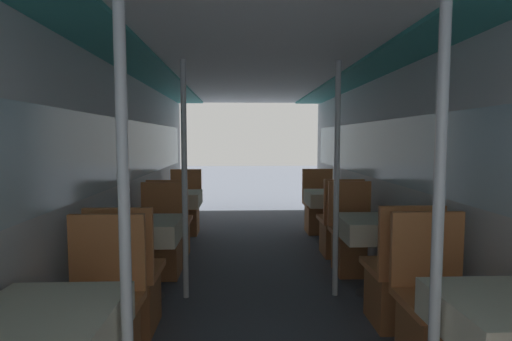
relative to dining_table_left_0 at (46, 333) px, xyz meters
name	(u,v)px	position (x,y,z in m)	size (l,w,h in m)	color
wall_left	(110,175)	(-0.38, 2.07, 0.50)	(0.05, 8.46, 2.11)	silver
wall_right	(405,174)	(2.42, 2.07, 0.50)	(0.05, 8.46, 2.11)	silver
ceiling_panel	(260,60)	(1.02, 2.07, 1.56)	(2.80, 8.46, 0.07)	silver
dining_table_left_0	(46,333)	(0.00, 0.00, 0.00)	(0.60, 0.60, 0.71)	#4C4C51
chair_left_far_0	(99,332)	(0.00, 0.61, -0.30)	(0.47, 0.47, 0.96)	#9C5B31
support_pole_left_0	(125,227)	(0.34, 0.00, 0.46)	(0.05, 0.05, 2.11)	silver
dining_table_left_1	(146,233)	(0.00, 1.84, 0.00)	(0.60, 0.60, 0.71)	#4C4C51
chair_left_near_1	(128,292)	(0.00, 1.22, -0.30)	(0.47, 0.47, 0.96)	#9C5B31
chair_left_far_1	(161,247)	(0.00, 2.45, -0.30)	(0.47, 0.47, 0.96)	#9C5B31
support_pole_left_1	(185,181)	(0.34, 1.84, 0.46)	(0.05, 0.05, 2.11)	silver
dining_table_left_2	(178,201)	(0.00, 3.67, 0.00)	(0.60, 0.60, 0.71)	#4C4C51
chair_left_near_2	(171,234)	(0.00, 3.06, -0.30)	(0.47, 0.47, 0.96)	#9C5B31
chair_left_far_2	(185,214)	(0.00, 4.28, -0.30)	(0.47, 0.47, 0.96)	#9C5B31
dining_table_right_0	(509,324)	(2.04, 0.00, 0.00)	(0.60, 0.60, 0.71)	#4C4C51
chair_right_far_0	(439,326)	(2.04, 0.61, -0.30)	(0.47, 0.47, 0.96)	#9C5B31
support_pole_right_0	(438,224)	(1.70, 0.00, 0.46)	(0.05, 0.05, 2.11)	silver
dining_table_right_1	(373,231)	(2.04, 1.84, 0.00)	(0.60, 0.60, 0.71)	#4C4C51
chair_right_near_1	(399,288)	(2.04, 1.22, -0.30)	(0.47, 0.47, 0.96)	#9C5B31
chair_right_far_1	(353,245)	(2.04, 2.45, -0.30)	(0.47, 0.47, 0.96)	#9C5B31
support_pole_right_1	(337,180)	(1.70, 1.84, 0.46)	(0.05, 0.05, 2.11)	silver
dining_table_right_2	(329,200)	(2.04, 3.67, 0.00)	(0.60, 0.60, 0.71)	#4C4C51
chair_right_near_2	(339,232)	(2.04, 3.06, -0.30)	(0.47, 0.47, 0.96)	#9C5B31
chair_right_far_2	(319,213)	(2.04, 4.28, -0.30)	(0.47, 0.47, 0.96)	#9C5B31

